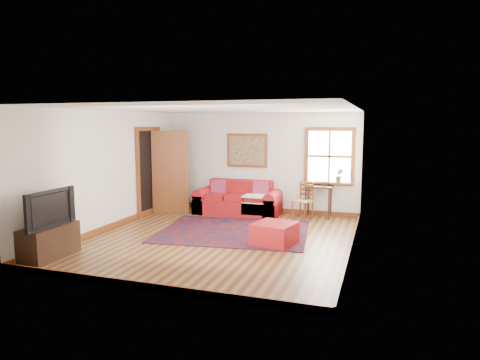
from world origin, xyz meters
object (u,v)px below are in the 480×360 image
(media_cabinet, at_px, (49,242))
(red_leather_sofa, at_px, (238,203))
(side_table, at_px, (319,191))
(ladder_back_chair, at_px, (304,199))
(red_ottoman, at_px, (275,234))

(media_cabinet, bearing_deg, red_leather_sofa, 66.83)
(red_leather_sofa, bearing_deg, media_cabinet, -113.17)
(red_leather_sofa, xyz_separation_m, side_table, (1.95, 0.19, 0.37))
(ladder_back_chair, bearing_deg, side_table, 37.10)
(red_ottoman, distance_m, ladder_back_chair, 2.34)
(side_table, height_order, ladder_back_chair, ladder_back_chair)
(red_ottoman, relative_size, ladder_back_chair, 0.81)
(ladder_back_chair, bearing_deg, red_leather_sofa, 178.48)
(side_table, distance_m, ladder_back_chair, 0.42)
(side_table, bearing_deg, media_cabinet, -130.06)
(ladder_back_chair, height_order, media_cabinet, ladder_back_chair)
(media_cabinet, bearing_deg, red_ottoman, 30.26)
(media_cabinet, bearing_deg, side_table, 49.94)
(red_leather_sofa, height_order, media_cabinet, red_leather_sofa)
(red_leather_sofa, relative_size, red_ottoman, 2.96)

